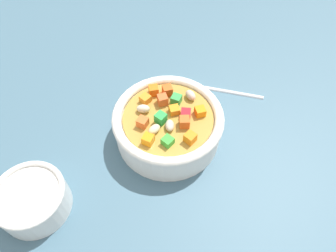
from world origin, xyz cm
name	(u,v)px	position (x,y,z in cm)	size (l,w,h in cm)	color
ground_plane	(168,139)	(0.00, 0.00, -1.00)	(140.00, 140.00, 2.00)	#42667A
soup_bowl_main	(168,124)	(0.00, -0.01, 3.30)	(17.73, 17.73, 6.92)	white
spoon	(203,86)	(-8.02, -10.40, 0.40)	(18.19, 8.24, 0.81)	silver
side_bowl_small	(32,199)	(20.52, 10.01, 2.48)	(10.14, 10.14, 4.82)	white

